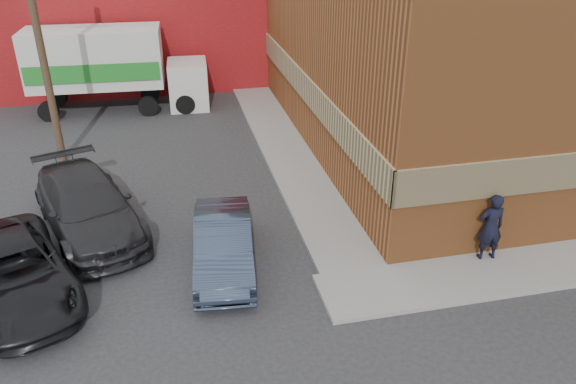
{
  "coord_description": "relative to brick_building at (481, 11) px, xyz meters",
  "views": [
    {
      "loc": [
        -3.63,
        -11.08,
        8.39
      ],
      "look_at": [
        -0.66,
        2.04,
        1.44
      ],
      "focal_mm": 35.0,
      "sensor_mm": 36.0,
      "label": 1
    }
  ],
  "objects": [
    {
      "name": "box_truck",
      "position": [
        -14.23,
        5.37,
        -2.57
      ],
      "size": [
        7.51,
        2.6,
        3.66
      ],
      "rotation": [
        0.0,
        0.0,
        -0.05
      ],
      "color": "silver",
      "rests_on": "ground"
    },
    {
      "name": "ground",
      "position": [
        -8.5,
        -9.0,
        -4.68
      ],
      "size": [
        90.0,
        90.0,
        0.0
      ],
      "primitive_type": "plane",
      "color": "#28282B",
      "rests_on": "ground"
    },
    {
      "name": "suv_a",
      "position": [
        -16.0,
        -8.15,
        -3.99
      ],
      "size": [
        4.01,
        5.48,
        1.39
      ],
      "primitive_type": "imported",
      "rotation": [
        0.0,
        0.0,
        0.39
      ],
      "color": "black",
      "rests_on": "ground"
    },
    {
      "name": "warehouse",
      "position": [
        -14.5,
        11.0,
        -1.87
      ],
      "size": [
        16.3,
        8.3,
        5.6
      ],
      "color": "maroon",
      "rests_on": "ground"
    },
    {
      "name": "utility_pole",
      "position": [
        -16.0,
        0.0,
        0.06
      ],
      "size": [
        2.0,
        0.26,
        9.0
      ],
      "color": "#503A28",
      "rests_on": "ground"
    },
    {
      "name": "sidewalk_west",
      "position": [
        -7.9,
        0.0,
        -4.62
      ],
      "size": [
        1.8,
        18.0,
        0.12
      ],
      "primitive_type": "cube",
      "color": "gray",
      "rests_on": "ground"
    },
    {
      "name": "man",
      "position": [
        -4.37,
        -9.25,
        -3.64
      ],
      "size": [
        0.7,
        0.48,
        1.85
      ],
      "primitive_type": "imported",
      "rotation": [
        0.0,
        0.0,
        3.08
      ],
      "color": "black",
      "rests_on": "sidewalk_south"
    },
    {
      "name": "suv_b",
      "position": [
        -14.57,
        -5.35,
        -3.89
      ],
      "size": [
        3.89,
        5.88,
        1.58
      ],
      "primitive_type": "imported",
      "rotation": [
        0.0,
        0.0,
        0.34
      ],
      "color": "#28282B",
      "rests_on": "ground"
    },
    {
      "name": "brick_building",
      "position": [
        0.0,
        0.0,
        0.0
      ],
      "size": [
        14.25,
        18.25,
        9.36
      ],
      "color": "#985327",
      "rests_on": "ground"
    },
    {
      "name": "sedan",
      "position": [
        -11.06,
        -7.97,
        -4.0
      ],
      "size": [
        1.86,
        4.24,
        1.36
      ],
      "primitive_type": "imported",
      "rotation": [
        0.0,
        0.0,
        -0.1
      ],
      "color": "#323E54",
      "rests_on": "ground"
    }
  ]
}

